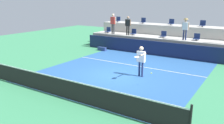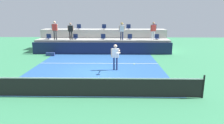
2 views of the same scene
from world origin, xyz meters
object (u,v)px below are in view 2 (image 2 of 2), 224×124
at_px(stadium_chair_lower_center, 103,37).
at_px(stadium_chair_upper_center, 104,27).
at_px(spectator_in_grey, 55,28).
at_px(spectator_in_white, 71,30).
at_px(stadium_chair_lower_far_right, 157,37).
at_px(spectator_leaning_on_rail, 153,29).
at_px(stadium_chair_upper_right, 129,27).
at_px(stadium_chair_lower_left, 75,37).
at_px(stadium_chair_upper_far_left, 53,27).
at_px(stadium_chair_lower_right, 130,37).
at_px(stadium_chair_upper_far_right, 155,27).
at_px(tennis_player, 115,55).
at_px(tennis_ball, 134,64).
at_px(spectator_with_hat, 122,29).
at_px(equipment_bag, 50,54).
at_px(stadium_chair_lower_far_left, 49,37).
at_px(stadium_chair_upper_left, 79,27).

height_order(stadium_chair_lower_center, stadium_chair_upper_center, stadium_chair_upper_center).
height_order(spectator_in_grey, spectator_in_white, spectator_in_grey).
bearing_deg(stadium_chair_lower_far_right, spectator_leaning_on_rail, -139.68).
bearing_deg(spectator_in_grey, stadium_chair_upper_right, 16.93).
xyz_separation_m(stadium_chair_lower_left, stadium_chair_lower_center, (2.73, 0.00, 0.00)).
xyz_separation_m(stadium_chair_upper_far_left, stadium_chair_upper_right, (7.99, 0.00, 0.00)).
relative_size(stadium_chair_lower_far_right, spectator_in_white, 0.32).
xyz_separation_m(stadium_chair_upper_far_left, spectator_leaning_on_rail, (10.21, -2.18, -0.04)).
bearing_deg(stadium_chair_upper_right, stadium_chair_lower_right, -88.78).
bearing_deg(stadium_chair_upper_right, stadium_chair_lower_left, -161.26).
height_order(stadium_chair_upper_far_right, tennis_player, stadium_chair_upper_far_right).
relative_size(stadium_chair_upper_center, spectator_leaning_on_rail, 0.31).
bearing_deg(stadium_chair_lower_left, tennis_ball, -57.03).
relative_size(spectator_with_hat, equipment_bag, 2.17).
xyz_separation_m(stadium_chair_lower_left, spectator_in_white, (-0.35, -0.38, 0.75)).
bearing_deg(stadium_chair_upper_right, stadium_chair_upper_far_right, 0.00).
bearing_deg(stadium_chair_upper_right, spectator_with_hat, -109.23).
relative_size(spectator_in_grey, equipment_bag, 2.34).
bearing_deg(stadium_chair_lower_far_left, stadium_chair_lower_center, 0.00).
distance_m(stadium_chair_lower_center, equipment_bag, 5.26).
xyz_separation_m(spectator_in_grey, spectator_in_white, (1.51, 0.00, -0.12)).
xyz_separation_m(stadium_chair_upper_right, spectator_with_hat, (-0.76, -2.18, -0.07)).
bearing_deg(stadium_chair_upper_left, stadium_chair_lower_left, -91.25).
distance_m(stadium_chair_lower_center, stadium_chair_upper_far_left, 5.76).
xyz_separation_m(spectator_leaning_on_rail, equipment_bag, (-9.44, -1.70, -2.12)).
distance_m(stadium_chair_upper_right, spectator_leaning_on_rail, 3.11).
distance_m(tennis_player, equipment_bag, 7.52).
bearing_deg(stadium_chair_upper_far_left, equipment_bag, -78.84).
bearing_deg(spectator_with_hat, equipment_bag, -165.24).
relative_size(spectator_leaning_on_rail, tennis_ball, 24.95).
xyz_separation_m(spectator_in_grey, equipment_bag, (-0.05, -1.70, -2.18)).
bearing_deg(stadium_chair_lower_center, spectator_with_hat, -11.94).
bearing_deg(stadium_chair_upper_far_left, stadium_chair_lower_right, -12.64).
relative_size(stadium_chair_lower_center, stadium_chair_lower_far_right, 1.00).
distance_m(stadium_chair_upper_center, spectator_in_white, 3.77).
height_order(stadium_chair_lower_left, stadium_chair_lower_right, same).
bearing_deg(spectator_with_hat, stadium_chair_upper_right, 70.77).
height_order(stadium_chair_upper_far_right, spectator_in_white, spectator_in_white).
height_order(stadium_chair_lower_center, stadium_chair_upper_far_right, stadium_chair_upper_far_right).
relative_size(stadium_chair_upper_far_left, spectator_leaning_on_rail, 0.31).
relative_size(stadium_chair_lower_far_left, stadium_chair_upper_far_right, 1.00).
xyz_separation_m(stadium_chair_lower_far_right, spectator_with_hat, (-3.43, -0.38, 0.78)).
relative_size(stadium_chair_lower_right, stadium_chair_lower_far_right, 1.00).
xyz_separation_m(stadium_chair_upper_center, spectator_in_white, (-3.07, -2.18, -0.10)).
distance_m(stadium_chair_lower_far_right, tennis_ball, 8.41).
bearing_deg(stadium_chair_lower_right, tennis_player, -101.70).
bearing_deg(equipment_bag, stadium_chair_upper_center, 40.00).
xyz_separation_m(stadium_chair_upper_right, spectator_in_white, (-5.66, -2.18, -0.10)).
height_order(stadium_chair_upper_far_left, tennis_player, stadium_chair_upper_far_left).
xyz_separation_m(stadium_chair_upper_far_right, tennis_ball, (-2.95, -9.66, -1.60)).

